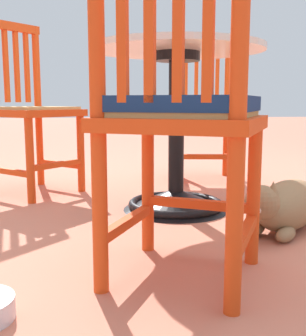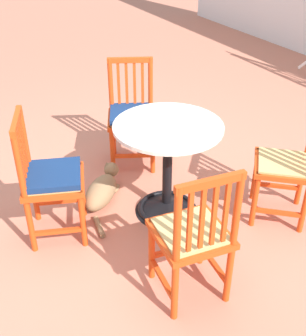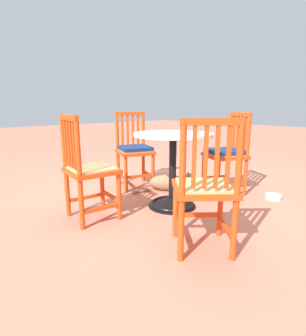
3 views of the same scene
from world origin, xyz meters
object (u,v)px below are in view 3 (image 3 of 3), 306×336
object	(u,v)px
orange_chair_by_planter	(226,154)
pet_water_bowl	(274,197)
orange_chair_near_fence	(205,190)
orange_chair_tucked_in	(134,151)
orange_chair_at_corner	(88,171)
cafe_table	(172,179)
tabby_cat	(171,183)

from	to	relation	value
orange_chair_by_planter	pet_water_bowl	bearing A→B (deg)	110.47
orange_chair_near_fence	pet_water_bowl	world-z (taller)	orange_chair_near_fence
orange_chair_tucked_in	pet_water_bowl	world-z (taller)	orange_chair_tucked_in
orange_chair_at_corner	orange_chair_tucked_in	bearing A→B (deg)	-150.48
pet_water_bowl	cafe_table	bearing A→B (deg)	-31.98
orange_chair_near_fence	tabby_cat	bearing A→B (deg)	-127.02
orange_chair_by_planter	tabby_cat	xyz separation A→B (m)	(0.41, -0.47, -0.35)
orange_chair_tucked_in	tabby_cat	distance (m)	0.60
cafe_table	orange_chair_tucked_in	xyz separation A→B (m)	(-0.17, -0.81, 0.16)
cafe_table	orange_chair_tucked_in	size ratio (longest dim) A/B	0.83
cafe_table	tabby_cat	xyz separation A→B (m)	(-0.37, -0.36, -0.19)
orange_chair_near_fence	tabby_cat	size ratio (longest dim) A/B	1.41
orange_chair_by_planter	orange_chair_at_corner	bearing A→B (deg)	-14.15
cafe_table	pet_water_bowl	world-z (taller)	cafe_table
orange_chair_near_fence	orange_chair_at_corner	distance (m)	1.05
cafe_table	orange_chair_near_fence	bearing A→B (deg)	57.89
orange_chair_at_corner	tabby_cat	size ratio (longest dim) A/B	1.41
orange_chair_tucked_in	tabby_cat	world-z (taller)	orange_chair_tucked_in
orange_chair_near_fence	orange_chair_by_planter	size ratio (longest dim) A/B	1.00
orange_chair_by_planter	pet_water_bowl	world-z (taller)	orange_chair_by_planter
cafe_table	orange_chair_by_planter	size ratio (longest dim) A/B	0.83
orange_chair_tucked_in	orange_chair_at_corner	distance (m)	1.06
orange_chair_at_corner	cafe_table	bearing A→B (deg)	159.52
tabby_cat	pet_water_bowl	distance (m)	1.13
tabby_cat	orange_chair_at_corner	bearing A→B (deg)	4.23
cafe_table	orange_chair_near_fence	size ratio (longest dim) A/B	0.83
cafe_table	orange_chair_near_fence	xyz separation A→B (m)	(0.45, 0.72, 0.15)
orange_chair_at_corner	tabby_cat	xyz separation A→B (m)	(-1.12, -0.08, -0.34)
tabby_cat	pet_water_bowl	bearing A→B (deg)	121.58
orange_chair_tucked_in	orange_chair_by_planter	bearing A→B (deg)	123.60
orange_chair_tucked_in	pet_water_bowl	xyz separation A→B (m)	(-0.79, 1.40, -0.42)
orange_chair_by_planter	orange_chair_at_corner	distance (m)	1.58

